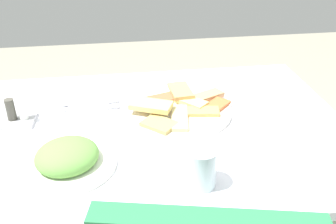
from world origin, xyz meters
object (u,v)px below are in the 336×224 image
Objects in this scene: drinking_glass at (201,167)px; paper_napkin at (89,106)px; salad_plate_greens at (67,158)px; spoon at (88,108)px; dining_table at (159,155)px; fork at (89,103)px; pide_platter at (181,109)px; condiment_caddy at (18,116)px.

paper_napkin is (0.26, -0.41, -0.05)m from drinking_glass.
drinking_glass is at bearing 159.60° from salad_plate_greens.
drinking_glass is 0.50× the size of spoon.
fork reaches higher than dining_table.
paper_napkin is at bearing -97.37° from salad_plate_greens.
pide_platter is 1.35× the size of salad_plate_greens.
drinking_glass is at bearing 124.74° from spoon.
dining_table is at bearing -148.29° from salad_plate_greens.
fork and spoon have the same top height.
pide_platter is at bearing -92.39° from drinking_glass.
paper_napkin reaches higher than dining_table.
fork reaches higher than paper_napkin.
condiment_caddy reaches higher than pide_platter.
pide_platter is 2.61× the size of paper_napkin.
salad_plate_greens is at bearing 81.71° from fork.
pide_platter is 0.47m from condiment_caddy.
drinking_glass is 0.51× the size of fork.
paper_napkin is at bearing -161.20° from condiment_caddy.
dining_table is 11.54× the size of condiment_caddy.
salad_plate_greens reaches higher than paper_napkin.
spoon is at bearing -11.84° from pide_platter.
salad_plate_greens is 0.28m from condiment_caddy.
spoon is at bearing -33.00° from dining_table.
dining_table is 0.42m from condiment_caddy.
condiment_caddy is (0.20, 0.08, 0.02)m from fork.
pide_platter is 0.33m from drinking_glass.
paper_napkin is 0.02m from fork.
pide_platter reaches higher than fork.
dining_table is at bearing -76.48° from drinking_glass.
condiment_caddy reaches higher than fork.
drinking_glass reaches higher than spoon.
condiment_caddy reaches higher than spoon.
pide_platter is (-0.08, -0.07, 0.11)m from dining_table.
drinking_glass is 0.57m from condiment_caddy.
drinking_glass is (-0.06, 0.26, 0.14)m from dining_table.
fork is at bearing -39.68° from dining_table.
dining_table is at bearing 43.46° from pide_platter.
condiment_caddy is at bearing 22.05° from fork.
condiment_caddy is (0.20, 0.05, 0.02)m from spoon.
salad_plate_greens is at bearing 124.58° from condiment_caddy.
drinking_glass reaches higher than pide_platter.
fork is (0.00, -0.02, 0.00)m from paper_napkin.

